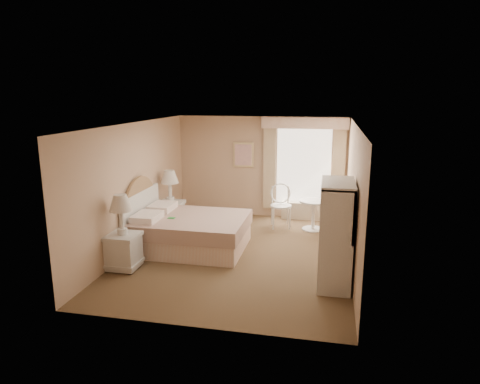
% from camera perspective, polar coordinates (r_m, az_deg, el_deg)
% --- Properties ---
extents(room, '(4.21, 5.51, 2.51)m').
position_cam_1_polar(room, '(8.06, -0.21, 0.12)').
color(room, brown).
rests_on(room, ground).
extents(window, '(2.05, 0.22, 2.51)m').
position_cam_1_polar(window, '(10.49, 8.46, 3.52)').
color(window, white).
rests_on(window, room).
extents(framed_art, '(0.52, 0.04, 0.62)m').
position_cam_1_polar(framed_art, '(10.71, 0.46, 4.98)').
color(framed_art, '#D8BA84').
rests_on(framed_art, room).
extents(bed, '(2.21, 1.74, 1.54)m').
position_cam_1_polar(bed, '(8.67, -7.33, -5.09)').
color(bed, '#DFAC91').
rests_on(bed, room).
extents(nightstand_near, '(0.55, 0.55, 1.33)m').
position_cam_1_polar(nightstand_near, '(7.84, -15.33, -6.41)').
color(nightstand_near, silver).
rests_on(nightstand_near, room).
extents(nightstand_far, '(0.56, 0.56, 1.35)m').
position_cam_1_polar(nightstand_far, '(9.88, -9.23, -2.05)').
color(nightstand_far, silver).
rests_on(nightstand_far, room).
extents(round_table, '(0.65, 0.65, 0.69)m').
position_cam_1_polar(round_table, '(9.84, 9.76, -2.41)').
color(round_table, silver).
rests_on(round_table, room).
extents(cafe_chair, '(0.58, 0.58, 1.01)m').
position_cam_1_polar(cafe_chair, '(9.97, 5.45, -1.33)').
color(cafe_chair, silver).
rests_on(cafe_chair, room).
extents(armoire, '(0.51, 1.03, 1.71)m').
position_cam_1_polar(armoire, '(7.10, 12.64, -6.56)').
color(armoire, silver).
rests_on(armoire, room).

